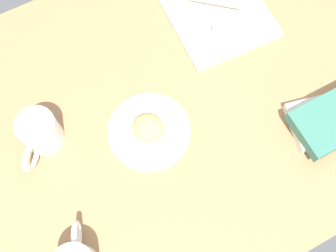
# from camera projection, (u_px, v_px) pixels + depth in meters

# --- Properties ---
(dining_table) EXTENTS (1.10, 0.90, 0.04)m
(dining_table) POSITION_uv_depth(u_px,v_px,m) (186.00, 100.00, 1.07)
(dining_table) COLOR #9E754C
(dining_table) RESTS_ON ground
(round_plate) EXTENTS (0.20, 0.20, 0.01)m
(round_plate) POSITION_uv_depth(u_px,v_px,m) (149.00, 132.00, 1.01)
(round_plate) COLOR white
(round_plate) RESTS_ON dining_table
(scone_pastry) EXTENTS (0.10, 0.10, 0.05)m
(scone_pastry) POSITION_uv_depth(u_px,v_px,m) (148.00, 128.00, 0.98)
(scone_pastry) COLOR #DBB761
(scone_pastry) RESTS_ON round_plate
(square_plate) EXTENTS (0.26, 0.26, 0.02)m
(square_plate) POSITION_uv_depth(u_px,v_px,m) (219.00, 15.00, 1.12)
(square_plate) COLOR silver
(square_plate) RESTS_ON dining_table
(sauce_cup) EXTENTS (0.06, 0.06, 0.03)m
(sauce_cup) POSITION_uv_depth(u_px,v_px,m) (223.00, 29.00, 1.08)
(sauce_cup) COLOR silver
(sauce_cup) RESTS_ON square_plate
(book_stack) EXTENTS (0.22, 0.16, 0.06)m
(book_stack) POSITION_uv_depth(u_px,v_px,m) (334.00, 118.00, 1.00)
(book_stack) COLOR silver
(book_stack) RESTS_ON dining_table
(second_mug) EXTENTS (0.11, 0.12, 0.10)m
(second_mug) POSITION_uv_depth(u_px,v_px,m) (40.00, 133.00, 0.96)
(second_mug) COLOR white
(second_mug) RESTS_ON dining_table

